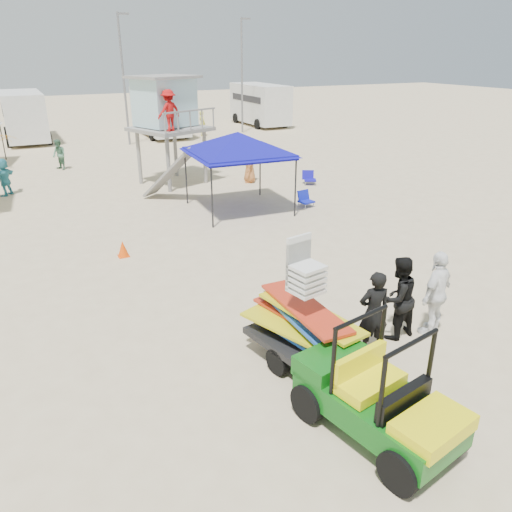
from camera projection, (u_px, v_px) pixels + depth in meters
name	position (u px, v px, depth m)	size (l,w,h in m)	color
ground	(301.00, 374.00, 9.73)	(140.00, 140.00, 0.00)	beige
utility_cart	(379.00, 390.00, 7.83)	(1.78, 2.81, 1.99)	#0D5612
surf_trailer	(302.00, 320.00, 9.74)	(1.79, 2.74, 2.39)	black
man_left	(374.00, 313.00, 10.14)	(0.67, 0.44, 1.82)	black
man_mid	(398.00, 298.00, 10.69)	(0.91, 0.71, 1.88)	black
man_right	(436.00, 293.00, 10.82)	(1.14, 0.48, 1.95)	white
lifeguard_tower	(166.00, 106.00, 22.38)	(3.81, 3.81, 4.70)	gray
canopy_blue	(238.00, 136.00, 18.66)	(3.61, 3.61, 3.43)	black
cone_far	(123.00, 249.00, 15.19)	(0.34, 0.34, 0.50)	#FF4B08
beach_chair_b	(305.00, 199.00, 20.06)	(0.61, 0.66, 0.64)	#0F1AA9
beach_chair_c	(309.00, 178.00, 23.39)	(0.71, 0.79, 0.64)	#140FA3
rv_mid_left	(24.00, 114.00, 33.86)	(2.65, 6.50, 3.25)	silver
rv_mid_right	(159.00, 110.00, 36.32)	(2.64, 7.00, 3.25)	silver
rv_far_right	(260.00, 103.00, 41.26)	(2.64, 6.60, 3.25)	silver
light_pole_left	(124.00, 81.00, 31.77)	(0.14, 0.14, 8.00)	slate
light_pole_right	(242.00, 77.00, 36.70)	(0.14, 0.14, 8.00)	slate
distant_beachgoers	(120.00, 157.00, 25.33)	(14.28, 14.82, 1.78)	#DAD851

